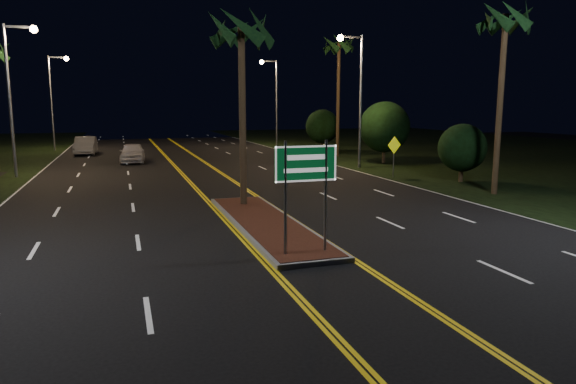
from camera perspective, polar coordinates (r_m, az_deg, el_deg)
name	(u,v)px	position (r m, az deg, el deg)	size (l,w,h in m)	color
ground	(346,290)	(12.34, 6.47, -10.82)	(120.00, 120.00, 0.00)	black
grass_right	(542,156)	(49.94, 26.37, 3.63)	(40.00, 110.00, 0.01)	black
median_island	(266,223)	(18.64, -2.48, -3.48)	(2.25, 10.25, 0.17)	gray
highway_sign	(306,174)	(14.28, 2.00, 1.99)	(1.80, 0.08, 3.20)	gray
streetlight_left_mid	(15,82)	(35.00, -28.03, 10.70)	(1.91, 0.44, 9.00)	gray
streetlight_left_far	(55,91)	(54.82, -24.48, 10.13)	(1.91, 0.44, 9.00)	gray
streetlight_right_mid	(356,86)	(36.02, 7.55, 11.65)	(1.91, 0.44, 9.00)	gray
streetlight_right_far	(273,93)	(54.75, -1.67, 10.97)	(1.91, 0.44, 9.00)	gray
palm_median	(241,31)	(21.76, -5.22, 17.41)	(2.40, 2.40, 8.30)	#382819
palm_right_near	(506,20)	(27.15, 23.03, 17.14)	(2.40, 2.40, 9.30)	#382819
palm_right_far	(339,47)	(44.45, 5.68, 15.77)	(2.40, 2.40, 10.30)	#382819
shrub_near	(462,148)	(30.70, 18.80, 4.67)	(2.70, 2.70, 3.30)	#382819
shrub_mid	(385,127)	(39.35, 10.68, 7.11)	(3.78, 3.78, 4.62)	#382819
shrub_far	(322,126)	(50.14, 3.83, 7.29)	(3.24, 3.24, 3.96)	#382819
car_near	(132,151)	(41.11, -16.91, 4.37)	(2.24, 5.22, 1.74)	silver
car_far	(86,144)	(49.37, -21.58, 4.97)	(2.37, 5.52, 1.84)	#A2A5AC
warning_sign	(394,151)	(31.72, 11.70, 4.50)	(1.01, 0.28, 2.47)	gray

